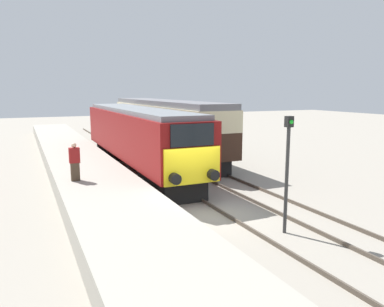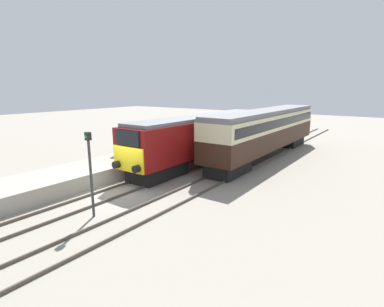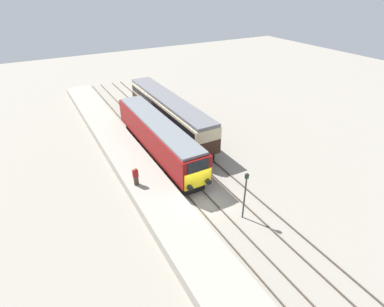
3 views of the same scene
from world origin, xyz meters
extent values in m
plane|color=gray|center=(0.00, 0.00, 0.00)|extent=(120.00, 120.00, 0.00)
cube|color=#9E998C|center=(-3.30, 8.00, 0.47)|extent=(3.50, 50.00, 0.94)
cube|color=#4C4238|center=(-0.72, 5.00, 0.07)|extent=(0.07, 60.00, 0.14)
cube|color=#4C4238|center=(0.72, 5.00, 0.07)|extent=(0.07, 60.00, 0.14)
cube|color=#4C4238|center=(2.68, 5.00, 0.07)|extent=(0.07, 60.00, 0.14)
cube|color=#4C4238|center=(4.12, 5.00, 0.07)|extent=(0.07, 60.00, 0.14)
cube|color=black|center=(0.00, 3.47, 0.50)|extent=(2.03, 4.00, 1.00)
cube|color=black|center=(0.00, 14.42, 0.50)|extent=(2.03, 4.00, 1.00)
cube|color=maroon|center=(0.00, 8.95, 2.26)|extent=(2.70, 15.95, 2.52)
cube|color=yellow|center=(0.00, 0.93, 1.76)|extent=(2.48, 0.10, 1.51)
cube|color=black|center=(0.00, 0.93, 3.02)|extent=(1.89, 0.10, 0.91)
cube|color=slate|center=(0.00, 8.95, 3.64)|extent=(2.38, 15.31, 0.24)
cylinder|color=black|center=(-0.85, 0.72, 1.35)|extent=(0.44, 0.35, 0.44)
cylinder|color=black|center=(0.85, 0.72, 1.35)|extent=(0.44, 0.35, 0.44)
cube|color=black|center=(3.40, 6.93, 0.47)|extent=(1.89, 3.60, 0.95)
cube|color=black|center=(3.40, 20.11, 0.47)|extent=(1.89, 3.60, 0.95)
cube|color=#331E14|center=(3.40, 13.52, 1.72)|extent=(2.70, 17.58, 1.54)
cube|color=beige|center=(3.40, 13.52, 3.10)|extent=(2.71, 17.58, 1.21)
cube|color=black|center=(3.40, 13.52, 3.10)|extent=(2.75, 16.88, 0.67)
cube|color=slate|center=(3.40, 13.52, 3.89)|extent=(2.48, 17.58, 0.36)
cube|color=#473828|center=(-4.24, 3.78, 1.33)|extent=(0.36, 0.24, 0.78)
cube|color=maroon|center=(-4.24, 3.78, 2.05)|extent=(0.44, 0.26, 0.65)
sphere|color=beige|center=(-4.24, 3.78, 2.48)|extent=(0.21, 0.21, 0.21)
cylinder|color=#333333|center=(1.70, -2.88, 1.80)|extent=(0.12, 0.12, 3.60)
cube|color=black|center=(1.70, -2.88, 3.78)|extent=(0.24, 0.20, 0.36)
sphere|color=green|center=(1.70, -2.99, 3.78)|extent=(0.14, 0.14, 0.14)
camera|label=1|loc=(-6.19, -12.58, 4.78)|focal=35.00mm
camera|label=2|loc=(12.98, -10.77, 5.85)|focal=28.00mm
camera|label=3|loc=(-10.02, -16.00, 15.69)|focal=28.00mm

